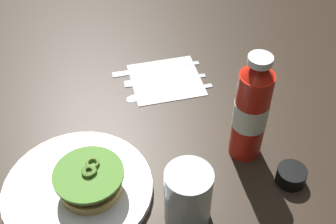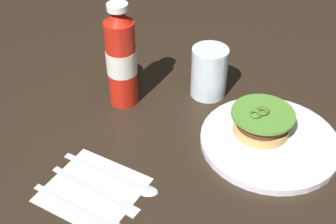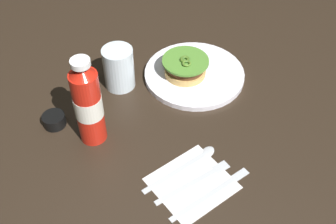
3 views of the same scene
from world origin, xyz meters
TOP-DOWN VIEW (x-y plane):
  - ground_plane at (0.00, 0.00)m, footprint 3.00×3.00m
  - dinner_plate at (0.09, 0.06)m, footprint 0.27×0.27m
  - burger_sandwich at (0.07, 0.08)m, footprint 0.12×0.12m
  - ketchup_bottle at (-0.22, 0.12)m, footprint 0.06×0.06m
  - water_glass at (-0.05, 0.20)m, footprint 0.08×0.08m
  - condiment_cup at (-0.25, 0.22)m, footprint 0.05×0.05m
  - napkin at (-0.19, -0.13)m, footprint 0.19×0.18m
  - butter_knife at (-0.18, -0.18)m, footprint 0.20×0.07m
  - fork_utensil at (-0.17, -0.14)m, footprint 0.18×0.08m
  - spoon_utensil at (-0.15, -0.10)m, footprint 0.19×0.06m

SIDE VIEW (x-z plane):
  - ground_plane at x=0.00m, z-range 0.00..0.00m
  - napkin at x=-0.19m, z-range 0.00..0.00m
  - butter_knife at x=-0.18m, z-range 0.00..0.01m
  - fork_utensil at x=-0.17m, z-range 0.00..0.01m
  - spoon_utensil at x=-0.15m, z-range 0.00..0.01m
  - dinner_plate at x=0.09m, z-range 0.00..0.01m
  - condiment_cup at x=-0.25m, z-range 0.00..0.03m
  - burger_sandwich at x=0.07m, z-range 0.01..0.06m
  - water_glass at x=-0.05m, z-range 0.00..0.11m
  - ketchup_bottle at x=-0.22m, z-range -0.01..0.22m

